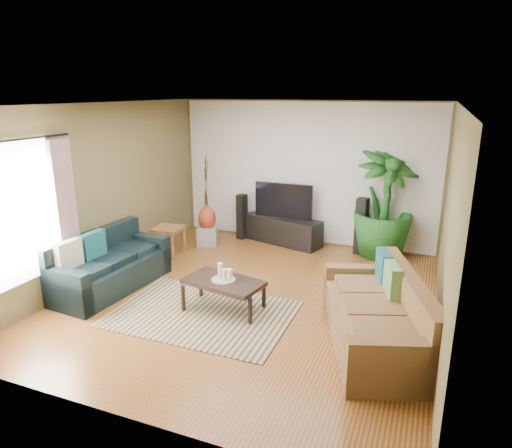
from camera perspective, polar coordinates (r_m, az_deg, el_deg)
The scene contains 27 objects.
floor at distance 6.67m, azimuth -0.64°, elevation -9.15°, with size 5.50×5.50×0.00m, color brown.
ceiling at distance 6.02m, azimuth -0.73°, elevation 14.73°, with size 5.50×5.50×0.00m, color white.
wall_back at distance 8.75m, azimuth 6.20°, elevation 6.28°, with size 5.00×5.00×0.00m, color brown.
wall_front at distance 3.93m, azimuth -16.19°, elevation -7.12°, with size 5.00×5.00×0.00m, color brown.
wall_left at distance 7.49m, azimuth -18.70°, elevation 3.79°, with size 5.50×5.50×0.00m, color brown.
wall_right at distance 5.77m, azimuth 22.95°, elevation -0.25°, with size 5.50×5.50×0.00m, color brown.
backwall_panel at distance 8.75m, azimuth 6.19°, elevation 6.27°, with size 4.90×4.90×0.00m, color white.
window_pane at distance 6.37m, azimuth -27.78°, elevation 1.09°, with size 1.80×1.80×0.00m, color white.
curtain_far at distance 6.89m, azimuth -22.60°, elevation 0.61°, with size 0.08×0.35×2.20m, color gray.
curtain_rod at distance 6.19m, azimuth -28.59°, elevation 9.11°, with size 0.03×0.03×1.90m, color black.
sofa_left at distance 7.13m, azimuth -17.75°, elevation -4.50°, with size 1.88×0.80×0.85m, color black.
sofa_right at distance 5.54m, azimuth 14.65°, elevation -10.44°, with size 2.10×0.94×0.85m, color brown.
area_rug at distance 6.25m, azimuth -6.71°, elevation -11.03°, with size 2.34×1.66×0.01m, color tan.
coffee_table at distance 6.25m, azimuth -4.05°, elevation -8.82°, with size 1.05×0.57×0.43m, color black.
candle_tray at distance 6.16m, azimuth -4.09°, elevation -6.95°, with size 0.33×0.33×0.01m, color #999994.
candle_tall at distance 6.17m, azimuth -4.50°, elevation -5.80°, with size 0.07×0.07×0.21m, color beige.
candle_mid at distance 6.08m, azimuth -3.93°, elevation -6.38°, with size 0.07×0.07×0.16m, color white.
candle_short at distance 6.15m, azimuth -3.27°, elevation -6.21°, with size 0.07×0.07×0.13m, color white.
tv_stand at distance 8.88m, azimuth 3.39°, elevation -0.77°, with size 1.54×0.46×0.51m, color black.
television at distance 8.72m, azimuth 3.46°, elevation 2.94°, with size 1.13×0.06×0.67m, color black.
speaker_left at distance 9.09m, azimuth -1.77°, elevation 0.93°, with size 0.16×0.18×0.90m, color black.
speaker_right at distance 8.44m, azimuth 13.02°, elevation -0.26°, with size 0.19×0.21×1.03m, color black.
potted_plant at distance 8.32m, azimuth 15.68°, elevation 2.46°, with size 1.07×1.07×1.91m, color #1A4E1A.
plant_pot at distance 8.55m, azimuth 15.26°, elevation -2.87°, with size 0.35×0.35×0.27m, color black.
pedestal at distance 8.80m, azimuth -6.07°, elevation -1.50°, with size 0.37×0.37×0.37m, color #9A9A97.
vase at distance 8.70m, azimuth -6.14°, elevation 0.71°, with size 0.34×0.34×0.47m, color maroon.
side_table at distance 8.38m, azimuth -10.90°, elevation -2.10°, with size 0.49×0.49×0.52m, color #905F2F.
Camera 1 is at (2.29, -5.56, 2.88)m, focal length 32.00 mm.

